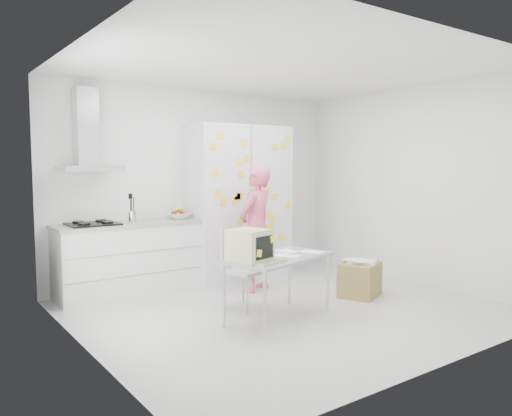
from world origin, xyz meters
TOP-DOWN VIEW (x-y plane):
  - floor at (0.00, 0.00)m, footprint 4.50×4.00m
  - walls at (0.00, 0.72)m, footprint 4.52×4.01m
  - ceiling at (0.00, 0.00)m, footprint 4.50×4.00m
  - counter_run at (-1.20, 1.70)m, footprint 1.84×0.63m
  - range_hood at (-1.65, 1.84)m, footprint 0.70×0.48m
  - tall_cabinet at (0.45, 1.67)m, footprint 1.50×0.68m
  - person at (0.21, 0.90)m, footprint 0.71×0.60m
  - desk at (-0.56, -0.26)m, footprint 1.38×0.94m
  - chair at (-0.40, 0.36)m, footprint 0.51×0.51m
  - cardboard_box at (1.11, -0.08)m, footprint 0.65×0.60m

SIDE VIEW (x-z plane):
  - floor at x=0.00m, z-range -0.02..0.00m
  - cardboard_box at x=1.11m, z-range -0.01..0.45m
  - counter_run at x=-1.20m, z-range -0.17..1.11m
  - chair at x=-0.40m, z-range 0.06..0.97m
  - desk at x=-0.56m, z-range 0.26..1.26m
  - person at x=0.21m, z-range 0.00..1.65m
  - tall_cabinet at x=0.45m, z-range 0.00..2.20m
  - walls at x=0.00m, z-range 0.00..2.70m
  - range_hood at x=-1.65m, z-range 1.45..2.46m
  - ceiling at x=0.00m, z-range 2.69..2.71m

